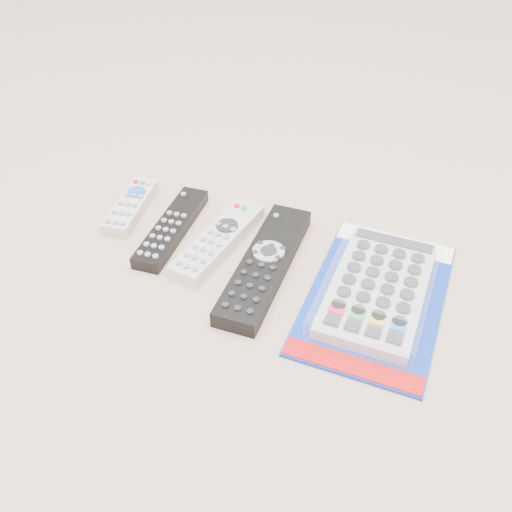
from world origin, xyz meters
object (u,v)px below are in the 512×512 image
(remote_slim_black, at_px, (172,228))
(remote_large_black, at_px, (265,264))
(jumbo_remote_packaged, at_px, (378,288))
(remote_small_grey, at_px, (131,206))
(remote_silver_dvd, at_px, (218,240))

(remote_slim_black, bearing_deg, remote_large_black, -13.72)
(jumbo_remote_packaged, bearing_deg, remote_large_black, -176.67)
(remote_small_grey, xyz_separation_m, jumbo_remote_packaged, (0.42, -0.05, 0.01))
(remote_slim_black, height_order, remote_silver_dvd, same)
(remote_slim_black, distance_m, remote_large_black, 0.17)
(remote_small_grey, distance_m, remote_slim_black, 0.09)
(remote_silver_dvd, distance_m, jumbo_remote_packaged, 0.25)
(remote_silver_dvd, bearing_deg, remote_slim_black, -172.54)
(remote_silver_dvd, xyz_separation_m, remote_large_black, (0.09, -0.03, 0.00))
(jumbo_remote_packaged, bearing_deg, remote_silver_dvd, 175.72)
(remote_slim_black, height_order, remote_large_black, remote_large_black)
(remote_small_grey, distance_m, remote_large_black, 0.26)
(remote_slim_black, relative_size, remote_silver_dvd, 0.97)
(remote_large_black, distance_m, jumbo_remote_packaged, 0.16)
(remote_large_black, bearing_deg, remote_small_grey, 166.12)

